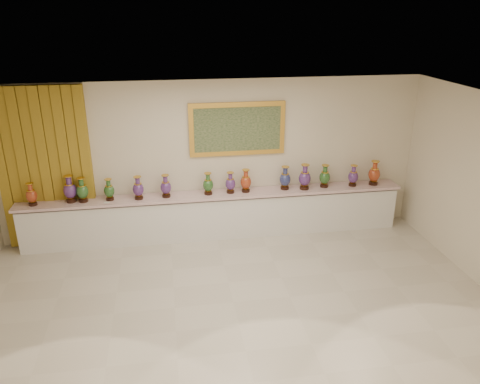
% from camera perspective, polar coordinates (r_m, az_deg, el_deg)
% --- Properties ---
extents(ground, '(8.00, 8.00, 0.00)m').
position_cam_1_polar(ground, '(7.33, -0.82, -13.28)').
color(ground, beige).
rests_on(ground, ground).
extents(room, '(8.00, 8.00, 8.00)m').
position_cam_1_polar(room, '(8.93, -19.23, 3.46)').
color(room, beige).
rests_on(room, ground).
extents(counter, '(7.28, 0.48, 0.90)m').
position_cam_1_polar(counter, '(9.07, -2.96, -2.87)').
color(counter, white).
rests_on(counter, ground).
extents(vase_0, '(0.21, 0.21, 0.42)m').
position_cam_1_polar(vase_0, '(9.07, -24.07, -0.38)').
color(vase_0, black).
rests_on(vase_0, counter).
extents(vase_1, '(0.27, 0.27, 0.50)m').
position_cam_1_polar(vase_1, '(8.95, -20.01, 0.21)').
color(vase_1, black).
rests_on(vase_1, counter).
extents(vase_2, '(0.24, 0.24, 0.46)m').
position_cam_1_polar(vase_2, '(8.89, -18.67, 0.12)').
color(vase_2, black).
rests_on(vase_2, counter).
extents(vase_3, '(0.22, 0.22, 0.41)m').
position_cam_1_polar(vase_3, '(8.83, -15.66, 0.16)').
color(vase_3, black).
rests_on(vase_3, counter).
extents(vase_4, '(0.24, 0.24, 0.44)m').
position_cam_1_polar(vase_4, '(8.75, -12.30, 0.37)').
color(vase_4, black).
rests_on(vase_4, counter).
extents(vase_5, '(0.25, 0.25, 0.43)m').
position_cam_1_polar(vase_5, '(8.75, -9.03, 0.59)').
color(vase_5, black).
rests_on(vase_5, counter).
extents(vase_6, '(0.25, 0.25, 0.42)m').
position_cam_1_polar(vase_6, '(8.79, -3.91, 0.89)').
color(vase_6, black).
rests_on(vase_6, counter).
extents(vase_7, '(0.21, 0.21, 0.41)m').
position_cam_1_polar(vase_7, '(8.84, -1.18, 1.03)').
color(vase_7, black).
rests_on(vase_7, counter).
extents(vase_8, '(0.26, 0.26, 0.45)m').
position_cam_1_polar(vase_8, '(8.89, 0.72, 1.25)').
color(vase_8, black).
rests_on(vase_8, counter).
extents(vase_9, '(0.26, 0.26, 0.46)m').
position_cam_1_polar(vase_9, '(9.06, 5.51, 1.59)').
color(vase_9, black).
rests_on(vase_9, counter).
extents(vase_10, '(0.23, 0.23, 0.50)m').
position_cam_1_polar(vase_10, '(9.10, 7.89, 1.69)').
color(vase_10, black).
rests_on(vase_10, counter).
extents(vase_11, '(0.24, 0.24, 0.45)m').
position_cam_1_polar(vase_11, '(9.28, 10.29, 1.80)').
color(vase_11, black).
rests_on(vase_11, counter).
extents(vase_12, '(0.26, 0.26, 0.43)m').
position_cam_1_polar(vase_12, '(9.46, 13.63, 1.83)').
color(vase_12, black).
rests_on(vase_12, counter).
extents(vase_13, '(0.27, 0.27, 0.49)m').
position_cam_1_polar(vase_13, '(9.62, 16.04, 2.12)').
color(vase_13, black).
rests_on(vase_13, counter).
extents(label_card, '(0.10, 0.06, 0.00)m').
position_cam_1_polar(label_card, '(8.79, -15.91, -1.23)').
color(label_card, white).
rests_on(label_card, counter).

